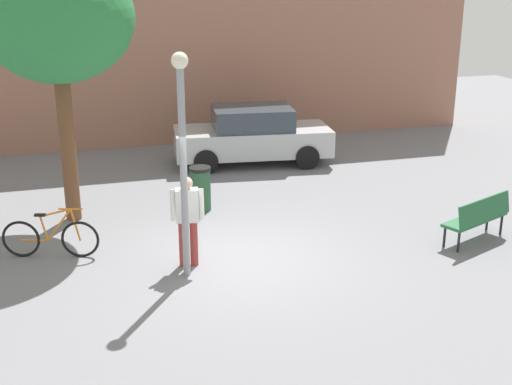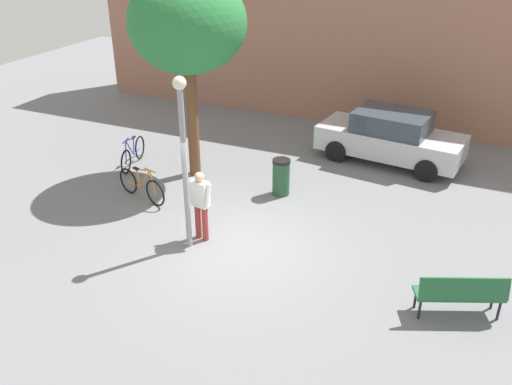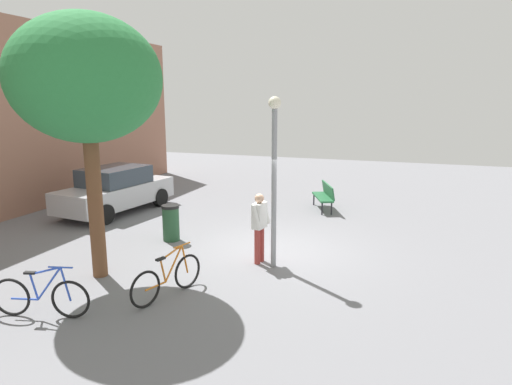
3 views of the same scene
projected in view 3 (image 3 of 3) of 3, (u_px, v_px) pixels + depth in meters
ground_plane at (270, 250)px, 11.54m from camera, size 36.00×36.00×0.00m
lamppost at (274, 165)px, 9.93m from camera, size 0.28×0.28×3.87m
person_by_lamppost at (259, 223)px, 10.44m from camera, size 0.62×0.35×1.67m
park_bench at (325, 194)px, 15.58m from camera, size 1.66×1.06×0.92m
plaza_tree at (86, 80)px, 9.00m from camera, size 3.05×3.05×5.51m
bicycle_blue at (41, 297)px, 7.91m from camera, size 0.50×1.77×0.97m
bicycle_orange at (168, 278)px, 8.72m from camera, size 1.75×0.58×0.97m
parked_car_silver at (116, 190)px, 15.22m from camera, size 4.38×2.22×1.55m
trash_bin at (171, 223)px, 12.21m from camera, size 0.48×0.48×0.99m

